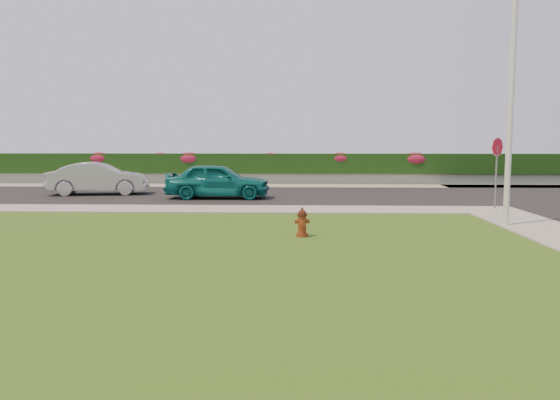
{
  "coord_description": "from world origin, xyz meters",
  "views": [
    {
      "loc": [
        0.39,
        -9.88,
        2.38
      ],
      "look_at": [
        -0.09,
        3.83,
        0.9
      ],
      "focal_mm": 35.0,
      "sensor_mm": 36.0,
      "label": 1
    }
  ],
  "objects_px": {
    "utility_pole": "(510,114)",
    "stop_sign": "(497,156)",
    "sedan_teal": "(218,181)",
    "fire_hydrant": "(302,223)",
    "sedan_silver": "(99,178)"
  },
  "relations": [
    {
      "from": "sedan_silver",
      "to": "fire_hydrant",
      "type": "bearing_deg",
      "value": -148.95
    },
    {
      "from": "sedan_teal",
      "to": "utility_pole",
      "type": "bearing_deg",
      "value": -127.67
    },
    {
      "from": "sedan_teal",
      "to": "utility_pole",
      "type": "relative_size",
      "value": 0.68
    },
    {
      "from": "fire_hydrant",
      "to": "stop_sign",
      "type": "bearing_deg",
      "value": 32.91
    },
    {
      "from": "fire_hydrant",
      "to": "sedan_silver",
      "type": "height_order",
      "value": "sedan_silver"
    },
    {
      "from": "utility_pole",
      "to": "stop_sign",
      "type": "bearing_deg",
      "value": 74.59
    },
    {
      "from": "sedan_silver",
      "to": "stop_sign",
      "type": "relative_size",
      "value": 1.69
    },
    {
      "from": "fire_hydrant",
      "to": "sedan_teal",
      "type": "relative_size",
      "value": 0.17
    },
    {
      "from": "stop_sign",
      "to": "sedan_teal",
      "type": "bearing_deg",
      "value": 148.33
    },
    {
      "from": "fire_hydrant",
      "to": "sedan_silver",
      "type": "bearing_deg",
      "value": 123.87
    },
    {
      "from": "utility_pole",
      "to": "sedan_teal",
      "type": "bearing_deg",
      "value": 142.88
    },
    {
      "from": "fire_hydrant",
      "to": "utility_pole",
      "type": "xyz_separation_m",
      "value": [
        5.73,
        1.86,
        2.78
      ]
    },
    {
      "from": "fire_hydrant",
      "to": "stop_sign",
      "type": "height_order",
      "value": "stop_sign"
    },
    {
      "from": "fire_hydrant",
      "to": "stop_sign",
      "type": "relative_size",
      "value": 0.29
    },
    {
      "from": "utility_pole",
      "to": "fire_hydrant",
      "type": "bearing_deg",
      "value": -162.03
    }
  ]
}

